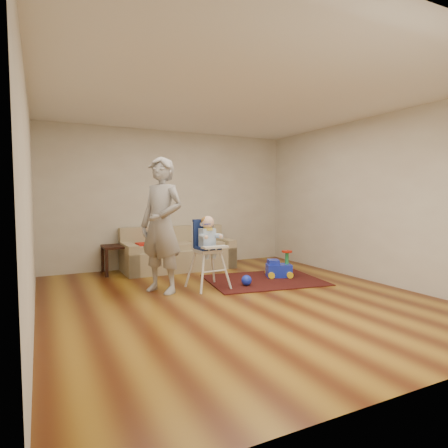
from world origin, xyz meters
name	(u,v)px	position (x,y,z in m)	size (l,w,h in m)	color
ground	(237,298)	(0.00, 0.00, 0.00)	(5.50, 5.50, 0.00)	#4B210C
room_envelope	(220,164)	(0.00, 0.53, 1.88)	(5.04, 5.52, 2.72)	#BDB6A7
sofa	(178,248)	(-0.04, 2.30, 0.41)	(2.11, 0.89, 0.81)	tan
side_table	(118,259)	(-1.16, 2.42, 0.26)	(0.52, 0.52, 0.52)	black
area_rug	(264,280)	(0.92, 0.75, 0.01)	(1.84, 1.38, 0.01)	black
ride_on_toy	(279,264)	(1.27, 0.83, 0.24)	(0.42, 0.30, 0.46)	#1A2FDB
toy_ball	(247,280)	(0.45, 0.52, 0.10)	(0.16, 0.16, 0.16)	#1A2FDB
high_chair	(208,253)	(-0.13, 0.68, 0.54)	(0.56, 0.56, 1.12)	silver
adult	(162,225)	(-0.83, 0.78, 0.98)	(0.72, 0.47, 1.97)	#949497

